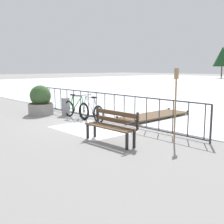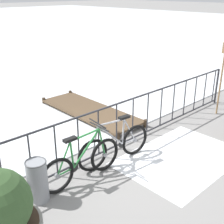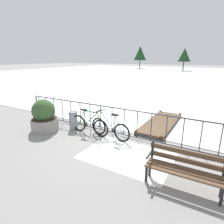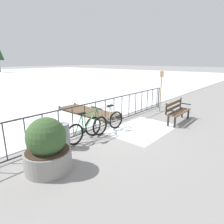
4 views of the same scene
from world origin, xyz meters
name	(u,v)px [view 4 (image 4 of 4)]	position (x,y,z in m)	size (l,w,h in m)	color
ground_plane	(101,128)	(0.00, 0.00, 0.00)	(160.00, 160.00, 0.00)	gray
snow_patch	(142,129)	(0.96, -1.20, 0.00)	(2.59, 1.80, 0.01)	white
railing_fence	(101,114)	(0.00, 0.00, 0.56)	(9.06, 0.06, 1.07)	#2D2D33
bicycle_near_railing	(88,129)	(-1.01, -0.42, 0.37)	(1.71, 0.52, 0.97)	black
bicycle_second	(105,122)	(-0.13, -0.35, 0.37)	(1.71, 0.52, 0.97)	black
park_bench	(177,110)	(2.63, -1.80, 0.51)	(1.61, 0.52, 0.89)	brown
planter_with_shrub	(47,147)	(-2.78, -1.01, 0.56)	(1.06, 1.06, 1.26)	gray
trash_bin	(64,136)	(-1.87, -0.35, 0.37)	(0.35, 0.35, 0.73)	gray
oar_upright	(161,89)	(3.71, -0.49, 1.14)	(0.04, 0.16, 1.98)	#937047
wooden_dock	(88,111)	(1.08, 1.91, 0.12)	(1.10, 3.31, 0.20)	brown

